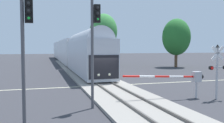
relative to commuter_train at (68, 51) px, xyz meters
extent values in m
plane|color=#333338|center=(0.00, -29.92, -2.73)|extent=(220.00, 220.00, 0.00)
cube|color=beige|center=(0.00, -29.92, -2.73)|extent=(44.00, 0.20, 0.01)
cube|color=gray|center=(0.00, -29.92, -2.64)|extent=(4.40, 80.00, 0.18)
cube|color=#56514C|center=(-0.72, -29.92, -2.48)|extent=(0.10, 80.00, 0.14)
cube|color=#56514C|center=(0.71, -29.92, -2.48)|extent=(0.10, 80.00, 0.14)
cube|color=#B2B7C1|center=(0.00, -21.42, -0.46)|extent=(3.00, 17.18, 3.90)
cube|color=black|center=(0.00, -30.03, -1.04)|extent=(2.76, 0.08, 2.15)
cylinder|color=#B2B7C1|center=(0.00, -21.42, 1.37)|extent=(2.76, 15.46, 2.76)
sphere|color=#F4F2CC|center=(-0.50, -30.04, -1.73)|extent=(0.24, 0.24, 0.24)
sphere|color=#F4F2CC|center=(0.50, -30.04, -1.73)|extent=(0.24, 0.24, 0.24)
cube|color=silver|center=(0.00, -0.69, -0.11)|extent=(3.00, 22.47, 4.60)
cube|color=black|center=(1.51, -0.69, 0.19)|extent=(0.04, 20.23, 0.90)
cube|color=gold|center=(1.52, -0.69, -1.26)|extent=(0.04, 20.68, 0.36)
cube|color=silver|center=(0.00, 22.68, -0.11)|extent=(3.00, 22.47, 4.60)
cube|color=black|center=(1.51, 22.68, 0.19)|extent=(0.04, 20.23, 0.90)
cube|color=gold|center=(1.52, 22.68, -1.26)|extent=(0.04, 20.68, 0.36)
cylinder|color=#B7B7BC|center=(4.75, -36.72, -2.18)|extent=(0.14, 0.14, 1.10)
cube|color=#B7B7BC|center=(4.75, -36.72, -1.28)|extent=(0.56, 0.40, 0.70)
sphere|color=black|center=(5.10, -36.72, -1.28)|extent=(0.36, 0.36, 0.36)
cylinder|color=red|center=(4.22, -36.72, -1.26)|extent=(1.05, 0.12, 0.16)
cylinder|color=white|center=(3.18, -36.72, -1.22)|extent=(1.05, 0.12, 0.16)
cylinder|color=red|center=(2.13, -36.72, -1.17)|extent=(1.05, 0.12, 0.16)
cylinder|color=white|center=(1.08, -36.72, -1.13)|extent=(1.05, 0.12, 0.16)
cylinder|color=red|center=(0.04, -36.72, -1.09)|extent=(1.05, 0.12, 0.16)
sphere|color=red|center=(-0.48, -36.72, -1.07)|extent=(0.14, 0.14, 0.14)
cylinder|color=#B2B2B7|center=(5.75, -37.47, -1.03)|extent=(0.14, 0.14, 3.41)
cube|color=white|center=(5.75, -37.49, 0.33)|extent=(0.98, 0.05, 0.98)
cube|color=white|center=(5.75, -37.49, 0.33)|extent=(0.98, 0.05, 0.98)
cube|color=#B2B2B7|center=(5.75, -37.47, -0.62)|extent=(1.10, 0.08, 0.08)
cylinder|color=black|center=(5.20, -37.57, -0.62)|extent=(0.26, 0.18, 0.26)
sphere|color=red|center=(5.20, -37.67, -0.62)|extent=(0.20, 0.20, 0.20)
cone|color=black|center=(5.75, -37.47, 0.80)|extent=(0.28, 0.28, 0.22)
cylinder|color=#4C4C51|center=(-6.06, -39.38, 0.17)|extent=(0.16, 0.16, 5.80)
cube|color=black|center=(-5.78, -39.38, 2.27)|extent=(0.34, 0.26, 1.00)
sphere|color=#262626|center=(-5.78, -39.53, 2.59)|extent=(0.20, 0.20, 0.20)
cylinder|color=black|center=(-5.78, -39.56, 2.59)|extent=(0.24, 0.10, 0.24)
sphere|color=#262626|center=(-5.78, -39.53, 2.27)|extent=(0.20, 0.20, 0.20)
cylinder|color=black|center=(-5.78, -39.56, 2.27)|extent=(0.24, 0.10, 0.24)
sphere|color=green|center=(-5.78, -39.53, 1.95)|extent=(0.20, 0.20, 0.20)
cylinder|color=black|center=(-5.78, -39.56, 1.95)|extent=(0.24, 0.10, 0.24)
cylinder|color=#4C4C51|center=(-2.58, -37.42, 0.32)|extent=(0.16, 0.16, 6.10)
cube|color=black|center=(-2.30, -37.42, 2.57)|extent=(0.34, 0.26, 1.00)
sphere|color=#262626|center=(-2.30, -37.57, 2.89)|extent=(0.20, 0.20, 0.20)
cylinder|color=black|center=(-2.30, -37.60, 2.89)|extent=(0.24, 0.10, 0.24)
sphere|color=#262626|center=(-2.30, -37.57, 2.57)|extent=(0.20, 0.20, 0.20)
cylinder|color=black|center=(-2.30, -37.60, 2.57)|extent=(0.24, 0.10, 0.24)
sphere|color=green|center=(-2.30, -37.57, 2.25)|extent=(0.20, 0.20, 0.20)
cylinder|color=black|center=(-2.30, -37.60, 2.25)|extent=(0.24, 0.10, 0.24)
cylinder|color=brown|center=(17.04, -14.09, -1.30)|extent=(0.51, 0.51, 2.86)
ellipsoid|color=#236628|center=(17.04, -14.09, 2.51)|extent=(4.82, 4.82, 6.33)
cylinder|color=#4C3828|center=(6.18, -5.68, -0.73)|extent=(0.42, 0.42, 4.01)
ellipsoid|color=#38843D|center=(6.18, -5.68, 3.82)|extent=(5.35, 5.35, 6.79)
camera|label=1|loc=(-5.23, -50.35, 0.70)|focal=37.92mm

